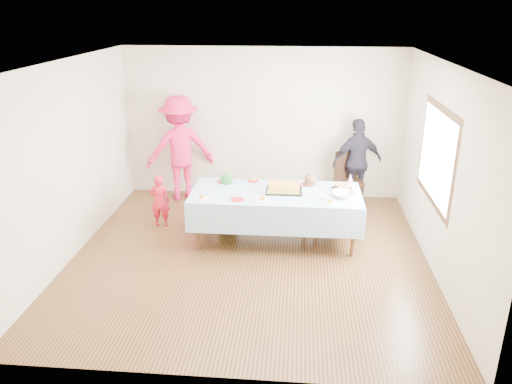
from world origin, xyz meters
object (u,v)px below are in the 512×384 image
at_px(party_table, 276,196).
at_px(adult_left, 180,148).
at_px(birthday_cake, 284,188).
at_px(dining_chair, 348,176).

height_order(party_table, adult_left, adult_left).
xyz_separation_m(birthday_cake, dining_chair, (1.07, 1.49, -0.28)).
distance_m(party_table, dining_chair, 1.96).
distance_m(dining_chair, adult_left, 3.04).
bearing_deg(dining_chair, party_table, -143.27).
distance_m(party_table, adult_left, 2.47).
distance_m(birthday_cake, dining_chair, 1.86).
bearing_deg(adult_left, birthday_cake, 118.37).
xyz_separation_m(dining_chair, adult_left, (-3.01, 0.11, 0.40)).
relative_size(party_table, adult_left, 1.33).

